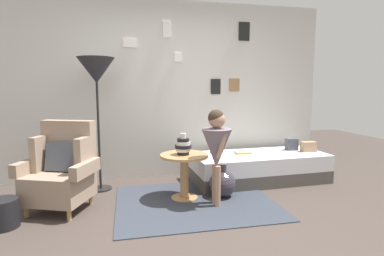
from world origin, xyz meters
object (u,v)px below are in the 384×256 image
at_px(floor_lamp, 96,74).
at_px(side_table, 184,167).
at_px(person_child, 217,145).
at_px(armchair, 62,170).
at_px(vase_striped, 183,146).
at_px(book_on_daybed, 243,153).
at_px(daybed, 259,167).
at_px(demijohn_near, 222,184).
at_px(magazine_basket, 3,214).

bearing_deg(floor_lamp, side_table, -29.16).
bearing_deg(person_child, armchair, 170.77).
relative_size(armchair, person_child, 0.88).
bearing_deg(vase_striped, book_on_daybed, 29.16).
height_order(side_table, floor_lamp, floor_lamp).
distance_m(daybed, side_table, 1.30).
height_order(book_on_daybed, demijohn_near, book_on_daybed).
relative_size(side_table, person_child, 0.53).
xyz_separation_m(armchair, vase_striped, (1.36, -0.00, 0.21)).
bearing_deg(armchair, vase_striped, -0.20).
relative_size(daybed, magazine_basket, 6.91).
bearing_deg(vase_striped, person_child, -39.26).
bearing_deg(book_on_daybed, vase_striped, -150.84).
xyz_separation_m(armchair, floor_lamp, (0.35, 0.57, 1.07)).
height_order(person_child, book_on_daybed, person_child).
distance_m(person_child, book_on_daybed, 1.07).
xyz_separation_m(daybed, demijohn_near, (-0.72, -0.53, -0.03)).
height_order(daybed, vase_striped, vase_striped).
height_order(demijohn_near, magazine_basket, demijohn_near).
height_order(armchair, book_on_daybed, armchair).
bearing_deg(floor_lamp, daybed, -2.22).
bearing_deg(magazine_basket, person_child, 3.19).
relative_size(daybed, side_table, 3.32).
distance_m(armchair, vase_striped, 1.38).
height_order(side_table, demijohn_near, side_table).
bearing_deg(floor_lamp, armchair, -121.66).
bearing_deg(person_child, floor_lamp, 147.61).
xyz_separation_m(floor_lamp, person_child, (1.34, -0.85, -0.81)).
height_order(vase_striped, person_child, person_child).
distance_m(vase_striped, magazine_basket, 1.94).
bearing_deg(armchair, person_child, -9.23).
xyz_separation_m(demijohn_near, magazine_basket, (-2.31, -0.35, -0.03)).
bearing_deg(person_child, demijohn_near, 57.03).
xyz_separation_m(book_on_daybed, magazine_basket, (-2.80, -0.93, -0.28)).
distance_m(side_table, book_on_daybed, 1.10).
xyz_separation_m(daybed, floor_lamp, (-2.21, 0.09, 1.31)).
height_order(daybed, magazine_basket, daybed).
xyz_separation_m(floor_lamp, book_on_daybed, (1.98, -0.03, -1.09)).
xyz_separation_m(armchair, person_child, (1.69, -0.27, 0.26)).
bearing_deg(book_on_daybed, side_table, -150.85).
relative_size(armchair, book_on_daybed, 4.41).
height_order(person_child, demijohn_near, person_child).
relative_size(side_table, vase_striped, 2.28).
height_order(daybed, book_on_daybed, book_on_daybed).
relative_size(person_child, demijohn_near, 2.64).
xyz_separation_m(armchair, magazine_basket, (-0.47, -0.39, -0.30)).
height_order(armchair, floor_lamp, floor_lamp).
bearing_deg(side_table, magazine_basket, -167.80).
bearing_deg(demijohn_near, side_table, 174.35).
height_order(floor_lamp, book_on_daybed, floor_lamp).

